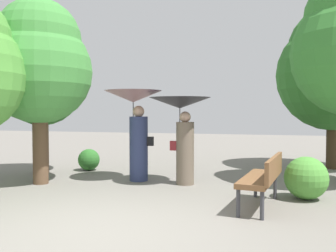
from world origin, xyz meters
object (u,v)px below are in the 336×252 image
person_right (182,119)px  park_bench (264,176)px  person_left (135,115)px  tree_far_back (39,62)px  tree_near_right (334,66)px  tree_near_left (42,79)px

person_right → park_bench: bearing=-135.3°
person_right → person_left: bearing=79.0°
person_left → tree_far_back: size_ratio=0.51×
person_left → person_right: size_ratio=1.09×
person_left → park_bench: 3.33m
person_left → tree_near_right: tree_near_right is taller
tree_near_right → tree_far_back: bearing=-149.5°
person_right → tree_far_back: bearing=99.9°
tree_near_right → tree_far_back: 7.42m
person_right → tree_near_right: bearing=-52.8°
park_bench → tree_near_left: 5.99m
tree_near_left → tree_far_back: size_ratio=0.90×
tree_near_left → person_right: bearing=-7.4°
tree_near_left → tree_near_right: tree_near_right is taller
person_right → park_bench: (1.68, -1.48, -0.87)m
tree_far_back → person_left: bearing=25.0°
person_left → tree_far_back: 2.31m
person_right → tree_near_right: size_ratio=0.42×
person_left → tree_far_back: (-1.83, -0.85, 1.13)m
person_left → tree_near_right: 5.56m
park_bench → tree_near_left: size_ratio=0.44×
park_bench → tree_near_left: tree_near_left is taller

